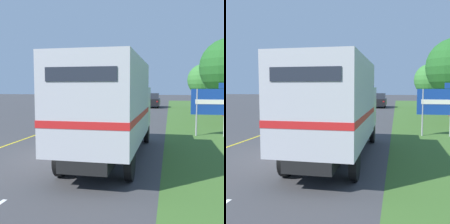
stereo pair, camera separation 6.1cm
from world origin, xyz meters
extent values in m
plane|color=#3D3D3F|center=(0.00, 0.00, 0.00)|extent=(200.00, 200.00, 0.00)
cube|color=yellow|center=(-3.70, 17.43, 0.00)|extent=(0.12, 66.28, 0.01)
cube|color=white|center=(0.00, 0.61, 0.00)|extent=(0.12, 2.60, 0.01)
cube|color=white|center=(0.00, 7.21, 0.00)|extent=(0.12, 2.60, 0.01)
cube|color=white|center=(0.00, 13.81, 0.00)|extent=(0.12, 2.60, 0.01)
cube|color=white|center=(0.00, 20.41, 0.00)|extent=(0.12, 2.60, 0.01)
cube|color=white|center=(0.00, 27.01, 0.00)|extent=(0.12, 2.60, 0.01)
cylinder|color=black|center=(0.66, 3.31, 0.50)|extent=(0.22, 1.00, 1.00)
cylinder|color=black|center=(2.81, 3.31, 0.50)|extent=(0.22, 1.00, 1.00)
cylinder|color=black|center=(0.66, -2.67, 0.50)|extent=(0.22, 1.00, 1.00)
cylinder|color=black|center=(2.81, -2.67, 0.50)|extent=(0.22, 1.00, 1.00)
cube|color=black|center=(1.74, 0.00, 0.68)|extent=(1.37, 7.98, 0.36)
cube|color=#B7B7BC|center=(1.74, -1.05, 2.30)|extent=(2.50, 5.88, 2.88)
cube|color=red|center=(1.74, -1.05, 1.80)|extent=(2.52, 5.90, 0.20)
cube|color=#232833|center=(1.74, -4.00, 3.09)|extent=(1.87, 0.03, 0.36)
cube|color=#B7B7BC|center=(1.74, 2.94, 1.81)|extent=(2.40, 2.10, 1.90)
cube|color=#283342|center=(1.74, 4.00, 2.05)|extent=(2.12, 0.03, 0.85)
cylinder|color=black|center=(-2.44, 14.95, 0.33)|extent=(0.16, 0.66, 0.66)
cylinder|color=black|center=(-0.97, 14.95, 0.33)|extent=(0.16, 0.66, 0.66)
cylinder|color=black|center=(-2.44, 12.30, 0.33)|extent=(0.16, 0.66, 0.66)
cylinder|color=black|center=(-0.97, 12.30, 0.33)|extent=(0.16, 0.66, 0.66)
cube|color=white|center=(-1.70, 13.63, 0.74)|extent=(1.80, 4.27, 0.82)
cube|color=#282D38|center=(-1.70, 13.46, 1.50)|extent=(1.55, 2.35, 0.70)
cube|color=red|center=(-2.33, 11.48, 0.88)|extent=(0.20, 0.03, 0.14)
cube|color=red|center=(-1.07, 11.48, 0.88)|extent=(0.20, 0.03, 0.14)
cylinder|color=black|center=(0.88, 30.29, 0.33)|extent=(0.16, 0.66, 0.66)
cylinder|color=black|center=(2.36, 30.29, 0.33)|extent=(0.16, 0.66, 0.66)
cylinder|color=black|center=(0.88, 27.47, 0.33)|extent=(0.16, 0.66, 0.66)
cylinder|color=black|center=(2.36, 27.47, 0.33)|extent=(0.16, 0.66, 0.66)
cube|color=black|center=(1.62, 28.88, 0.79)|extent=(1.80, 4.56, 0.91)
cube|color=#282D38|center=(1.62, 28.70, 1.63)|extent=(1.55, 2.51, 0.77)
cube|color=red|center=(0.99, 26.59, 0.95)|extent=(0.20, 0.03, 0.14)
cube|color=red|center=(2.25, 26.59, 0.95)|extent=(0.20, 0.03, 0.14)
cylinder|color=black|center=(-2.45, 41.85, 0.33)|extent=(0.16, 0.66, 0.66)
cylinder|color=black|center=(-0.97, 41.85, 0.33)|extent=(0.16, 0.66, 0.66)
cylinder|color=black|center=(-2.45, 39.30, 0.33)|extent=(0.16, 0.66, 0.66)
cylinder|color=black|center=(-0.97, 39.30, 0.33)|extent=(0.16, 0.66, 0.66)
cube|color=white|center=(-1.71, 40.57, 0.76)|extent=(1.80, 4.10, 0.86)
cube|color=#282D38|center=(-1.71, 40.41, 1.55)|extent=(1.55, 2.26, 0.73)
cube|color=red|center=(-2.34, 38.51, 0.91)|extent=(0.20, 0.03, 0.14)
cube|color=red|center=(-1.08, 38.51, 0.91)|extent=(0.20, 0.03, 0.14)
cylinder|color=#9E9EA3|center=(5.43, 5.89, 1.34)|extent=(0.09, 0.09, 2.69)
cube|color=navy|center=(6.19, 5.89, 1.96)|extent=(2.17, 0.06, 1.46)
cube|color=silver|center=(6.19, 5.86, 1.96)|extent=(1.70, 0.02, 0.26)
cylinder|color=brown|center=(8.99, 17.87, 0.98)|extent=(0.29, 0.29, 1.95)
cylinder|color=#4C3823|center=(8.17, 27.33, 1.05)|extent=(0.40, 0.40, 2.10)
sphere|color=#387A33|center=(8.17, 27.33, 3.77)|extent=(4.17, 4.17, 4.17)
camera|label=1|loc=(3.94, -10.71, 2.75)|focal=45.00mm
camera|label=2|loc=(4.00, -10.70, 2.75)|focal=45.00mm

